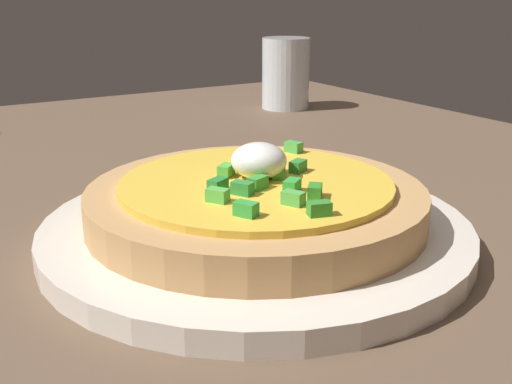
# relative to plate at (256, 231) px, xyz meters

# --- Properties ---
(dining_table) EXTENTS (1.16, 0.89, 0.02)m
(dining_table) POSITION_rel_plate_xyz_m (-0.04, 0.03, -0.02)
(dining_table) COLOR brown
(dining_table) RESTS_ON ground
(plate) EXTENTS (0.29, 0.29, 0.02)m
(plate) POSITION_rel_plate_xyz_m (0.00, 0.00, 0.00)
(plate) COLOR silver
(plate) RESTS_ON dining_table
(pizza) EXTENTS (0.22, 0.22, 0.05)m
(pizza) POSITION_rel_plate_xyz_m (0.00, 0.00, 0.02)
(pizza) COLOR tan
(pizza) RESTS_ON plate
(cup_near) EXTENTS (0.07, 0.07, 0.10)m
(cup_near) POSITION_rel_plate_xyz_m (-0.39, 0.29, 0.04)
(cup_near) COLOR silver
(cup_near) RESTS_ON dining_table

